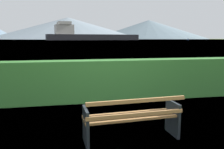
% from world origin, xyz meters
% --- Properties ---
extents(ground_plane, '(1400.00, 1400.00, 0.00)m').
position_xyz_m(ground_plane, '(0.00, 0.00, 0.00)').
color(ground_plane, olive).
extents(water_surface, '(620.00, 620.00, 0.00)m').
position_xyz_m(water_surface, '(0.00, 307.98, 0.00)').
color(water_surface, slate).
rests_on(water_surface, ground_plane).
extents(park_bench, '(1.84, 0.69, 0.87)m').
position_xyz_m(park_bench, '(0.00, -0.06, 0.43)').
color(park_bench, '#A0703F').
rests_on(park_bench, ground_plane).
extents(hedge_row, '(11.85, 0.63, 1.25)m').
position_xyz_m(hedge_row, '(0.00, 2.83, 0.62)').
color(hedge_row, '#387A33').
rests_on(hedge_row, ground_plane).
extents(cargo_ship_large, '(99.10, 32.64, 18.25)m').
position_xyz_m(cargo_ship_large, '(18.88, 235.15, 5.10)').
color(cargo_ship_large, '#232328').
rests_on(cargo_ship_large, water_surface).
extents(sailboat_mid, '(3.12, 4.10, 2.28)m').
position_xyz_m(sailboat_mid, '(111.86, 197.27, 0.80)').
color(sailboat_mid, '#335693').
rests_on(sailboat_mid, water_surface).
extents(distant_hills, '(757.25, 354.94, 88.28)m').
position_xyz_m(distant_hills, '(-57.67, 540.97, 32.72)').
color(distant_hills, slate).
rests_on(distant_hills, ground_plane).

